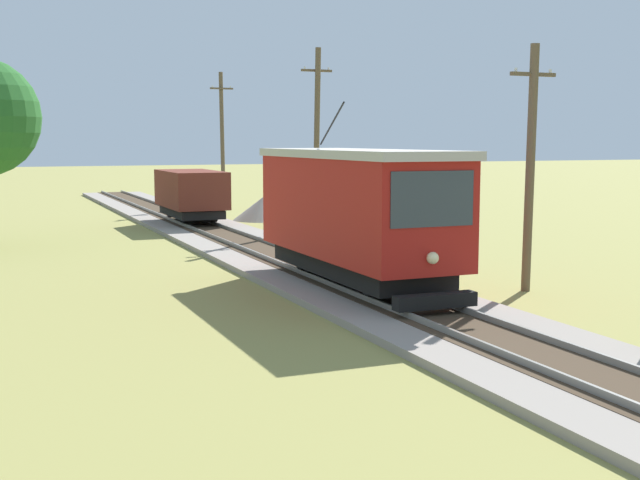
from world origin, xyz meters
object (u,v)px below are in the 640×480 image
Objects in this scene: freight_car at (191,194)px; utility_pole_mid at (317,140)px; utility_pole_far at (222,139)px; gravel_pile at (264,208)px; red_tram at (356,211)px; utility_pole_near_tram at (530,166)px.

freight_car is 0.65× the size of utility_pole_mid.
utility_pole_far reaches higher than gravel_pile.
utility_pole_far is at bearing 90.00° from utility_pole_mid.
utility_pole_mid is at bearing -89.17° from gravel_pile.
gravel_pile is at bearing 22.35° from freight_car.
red_tram is at bearing -108.07° from utility_pole_mid.
gravel_pile is (-0.10, 21.75, -2.79)m from utility_pole_near_tram.
utility_pole_mid is 2.54× the size of gravel_pile.
utility_pole_mid is 7.70m from gravel_pile.
red_tram is 1.06× the size of utility_pole_far.
gravel_pile is at bearing 78.18° from red_tram.
red_tram is at bearing -101.82° from gravel_pile.
utility_pole_near_tram is 0.83× the size of utility_pole_mid.
red_tram is 1.07× the size of utility_pole_mid.
red_tram reaches higher than gravel_pile.
utility_pole_far is 8.56m from gravel_pile.
freight_car is at bearing 129.77° from utility_pole_mid.
utility_pole_far reaches higher than red_tram.
red_tram is 4.78m from utility_pole_near_tram.
utility_pole_near_tram is 14.90m from utility_pole_mid.
utility_pole_far reaches higher than freight_car.
utility_pole_far reaches higher than utility_pole_mid.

